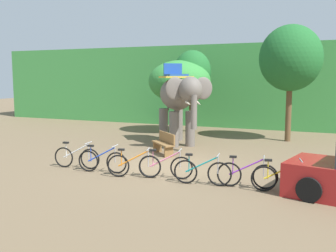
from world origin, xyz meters
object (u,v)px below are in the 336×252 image
at_px(wooden_bench, 164,143).
at_px(tree_center_left, 180,82).
at_px(bike_orange, 134,165).
at_px(tree_left, 192,73).
at_px(bike_teal, 202,172).
at_px(bike_pink, 165,166).
at_px(tree_far_left, 291,58).
at_px(bike_white, 77,157).
at_px(bike_purple, 247,174).
at_px(elephant, 179,97).
at_px(bike_yellow, 283,178).
at_px(bike_blue, 102,161).

bearing_deg(wooden_bench, tree_center_left, 106.07).
height_order(tree_center_left, bike_orange, tree_center_left).
distance_m(tree_left, bike_teal, 11.56).
bearing_deg(bike_pink, tree_far_left, 73.22).
xyz_separation_m(bike_orange, bike_pink, (0.95, 0.28, 0.00)).
height_order(tree_center_left, bike_teal, tree_center_left).
relative_size(bike_white, bike_purple, 1.00).
xyz_separation_m(elephant, bike_teal, (3.18, -6.09, -1.82)).
relative_size(bike_orange, bike_purple, 0.97).
relative_size(bike_yellow, wooden_bench, 1.22).
height_order(bike_white, bike_yellow, same).
relative_size(tree_far_left, bike_purple, 3.31).
xyz_separation_m(tree_left, bike_white, (-0.57, -10.12, -3.00)).
bearing_deg(bike_teal, bike_orange, -178.93).
bearing_deg(elephant, wooden_bench, -81.86).
relative_size(tree_center_left, bike_yellow, 2.42).
relative_size(bike_teal, bike_purple, 1.00).
distance_m(bike_white, bike_orange, 2.42).
bearing_deg(bike_white, tree_left, 86.78).
bearing_deg(bike_yellow, bike_teal, -175.81).
bearing_deg(bike_pink, bike_purple, -0.70).
xyz_separation_m(bike_teal, wooden_bench, (-2.83, 3.68, 0.09)).
relative_size(bike_blue, bike_teal, 1.00).
bearing_deg(tree_left, bike_yellow, -58.40).
bearing_deg(tree_center_left, tree_far_left, -6.25).
height_order(tree_center_left, bike_white, tree_center_left).
relative_size(tree_far_left, bike_orange, 3.40).
xyz_separation_m(tree_left, bike_pink, (2.78, -10.16, -3.00)).
bearing_deg(bike_yellow, elephant, 132.43).
bearing_deg(bike_pink, tree_left, 105.33).
relative_size(tree_center_left, bike_purple, 2.39).
xyz_separation_m(tree_left, elephant, (0.88, -4.31, -1.18)).
distance_m(bike_pink, bike_teal, 1.29).
xyz_separation_m(bike_orange, bike_purple, (3.48, 0.25, 0.00)).
distance_m(bike_yellow, wooden_bench, 6.17).
relative_size(tree_far_left, bike_pink, 3.34).
xyz_separation_m(bike_blue, bike_pink, (2.21, 0.13, 0.00)).
xyz_separation_m(tree_center_left, tree_far_left, (5.98, -0.66, 1.13)).
distance_m(tree_far_left, elephant, 5.77).
distance_m(tree_center_left, wooden_bench, 6.76).
bearing_deg(wooden_bench, bike_white, -117.76).
xyz_separation_m(bike_blue, wooden_bench, (0.65, 3.58, 0.09)).
bearing_deg(tree_center_left, bike_teal, -64.85).
relative_size(bike_teal, wooden_bench, 1.24).
height_order(bike_blue, bike_orange, same).
bearing_deg(bike_white, bike_purple, -0.65).
distance_m(tree_left, tree_far_left, 5.64).
bearing_deg(bike_white, bike_teal, -3.42).
relative_size(elephant, bike_orange, 2.33).
distance_m(tree_far_left, bike_teal, 9.90).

